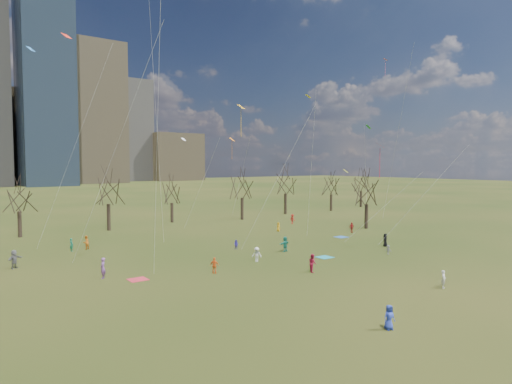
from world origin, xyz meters
TOP-DOWN VIEW (x-y plane):
  - ground at (0.00, 0.00)m, footprint 500.00×500.00m
  - bare_tree_row at (-0.09, 37.22)m, footprint 113.04×29.80m
  - blanket_teal at (4.99, 6.26)m, footprint 1.60×1.50m
  - blanket_navy at (16.59, 14.54)m, footprint 1.60×1.50m
  - blanket_crimson at (-14.95, 9.28)m, footprint 1.60×1.50m
  - person_0 at (-7.30, -11.42)m, footprint 0.85×0.67m
  - person_1 at (3.99, -8.24)m, footprint 0.64×0.57m
  - person_2 at (-0.77, 2.12)m, footprint 0.94×1.04m
  - person_3 at (11.88, 3.17)m, footprint 0.55×0.76m
  - person_4 at (-8.38, 7.18)m, footprint 0.87×0.89m
  - person_5 at (3.68, 11.31)m, footprint 1.69×0.85m
  - person_6 at (15.66, 6.46)m, footprint 0.81×0.92m
  - person_7 at (-17.25, 11.56)m, footprint 0.71×0.80m
  - person_8 at (-0.11, 15.76)m, footprint 0.67×0.70m
  - person_9 at (-2.20, 8.92)m, footprint 1.09×1.10m
  - person_10 at (21.06, 16.61)m, footprint 0.91×0.45m
  - person_11 at (-22.87, 20.45)m, footprint 1.68×1.47m
  - person_12 at (13.05, 23.89)m, footprint 0.46×0.68m
  - person_13 at (-16.07, 26.21)m, footprint 0.49×0.62m
  - person_14 at (-14.34, 26.49)m, footprint 0.98×0.91m
  - person_15 at (20.35, 29.01)m, footprint 0.74×1.12m
  - kites_airborne at (2.32, 13.38)m, footprint 51.82×39.60m

SIDE VIEW (x-z plane):
  - ground at x=0.00m, z-range 0.00..0.00m
  - blanket_teal at x=4.99m, z-range 0.00..0.03m
  - blanket_navy at x=16.59m, z-range 0.00..0.03m
  - blanket_crimson at x=-14.95m, z-range 0.00..0.03m
  - person_3 at x=11.88m, z-range 0.00..1.05m
  - person_8 at x=-0.11m, z-range 0.00..1.14m
  - person_12 at x=13.05m, z-range 0.00..1.36m
  - person_1 at x=3.99m, z-range 0.00..1.47m
  - person_10 at x=21.06m, z-range 0.00..1.50m
  - person_4 at x=-8.38m, z-range 0.00..1.50m
  - person_13 at x=-16.07m, z-range 0.00..1.51m
  - person_9 at x=-2.20m, z-range 0.00..1.52m
  - person_0 at x=-7.30m, z-range 0.00..1.54m
  - person_6 at x=15.66m, z-range 0.00..1.59m
  - person_14 at x=-14.34m, z-range 0.00..1.62m
  - person_15 at x=20.35m, z-range 0.00..1.63m
  - person_2 at x=-0.77m, z-range 0.00..1.73m
  - person_5 at x=3.68m, z-range 0.00..1.75m
  - person_11 at x=-22.87m, z-range 0.00..1.84m
  - person_7 at x=-17.25m, z-range 0.00..1.85m
  - bare_tree_row at x=-0.09m, z-range 1.37..10.87m
  - kites_airborne at x=2.32m, z-range -4.80..31.91m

